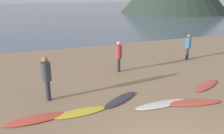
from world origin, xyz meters
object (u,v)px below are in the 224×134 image
Objects in this scene: surfboard_0 at (35,119)px; surfboard_4 at (191,103)px; surfboard_1 at (80,112)px; surfboard_5 at (207,85)px; person_0 at (119,54)px; surfboard_2 at (120,99)px; person_2 at (47,75)px; person_1 at (188,45)px; surfboard_3 at (161,104)px.

surfboard_4 is at bearing -12.44° from surfboard_0.
surfboard_0 reaches higher than surfboard_1.
surfboard_5 is (7.57, 0.11, -0.00)m from surfboard_0.
person_0 reaches higher than surfboard_1.
person_0 is at bearing 108.13° from surfboard_5.
person_2 is at bearing 128.57° from surfboard_2.
person_2 is at bearing 146.74° from surfboard_5.
surfboard_0 is at bearing 157.91° from surfboard_5.
surfboard_1 is 9.29m from person_1.
surfboard_0 is 1.12× the size of person_2.
surfboard_1 is at bearing 170.00° from surfboard_3.
surfboard_1 is at bearing 159.08° from surfboard_5.
surfboard_0 is at bearing -26.20° from person_0.
person_2 is at bearing -35.44° from person_0.
person_0 reaches higher than surfboard_3.
surfboard_0 is at bearing 155.83° from surfboard_2.
surfboard_4 is at bearing -172.27° from surfboard_5.
person_0 is 1.04× the size of person_1.
person_2 reaches higher than person_1.
surfboard_2 reaches higher than surfboard_3.
person_2 reaches higher than surfboard_2.
surfboard_0 reaches higher than surfboard_3.
surfboard_1 is at bearing -14.06° from person_0.
surfboard_4 is 5.72m from person_2.
surfboard_3 is 4.59m from person_2.
person_1 is at bearing 1.46° from surfboard_2.
surfboard_2 is 0.79× the size of surfboard_4.
surfboard_0 is at bearing 174.46° from surfboard_1.
surfboard_4 is 1.43× the size of person_0.
surfboard_4 and surfboard_5 have the same top height.
surfboard_4 is at bearing -15.09° from surfboard_3.
person_0 reaches higher than surfboard_0.
person_2 reaches higher than surfboard_0.
surfboard_5 is at bearing 97.67° from person_1.
person_2 is (0.61, 1.38, 1.03)m from surfboard_0.
surfboard_2 is at bearing 2.41° from surfboard_0.
surfboard_1 is 3.12m from surfboard_3.
surfboard_2 is at bearing 10.65° from surfboard_1.
person_2 is (-4.00, -2.14, 0.07)m from person_0.
person_1 reaches higher than surfboard_1.
surfboard_5 is 7.16m from person_2.
person_1 reaches higher than surfboard_5.
surfboard_4 reaches higher than surfboard_1.
surfboard_1 is at bearing 63.23° from person_1.
person_2 is at bearing 119.78° from surfboard_1.
person_0 is at bearing 42.62° from person_1.
surfboard_4 is 1.48× the size of person_1.
person_1 is 9.53m from person_2.
surfboard_3 is 7.10m from person_1.
surfboard_2 is 0.96× the size of surfboard_5.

